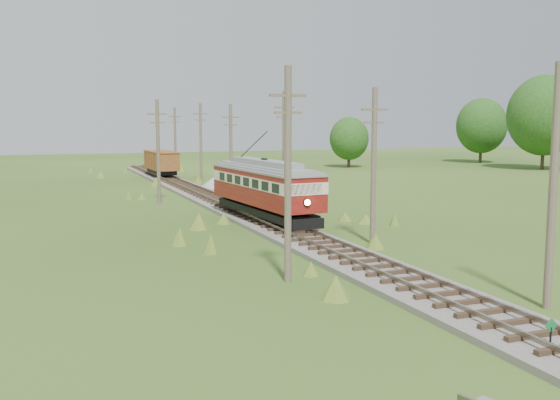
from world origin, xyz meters
name	(u,v)px	position (x,y,z in m)	size (l,w,h in m)	color
railbed_main	(232,207)	(0.00, 34.00, 0.19)	(3.60, 96.00, 0.57)	#605B54
switch_marker	(551,333)	(-0.20, 1.50, 0.63)	(0.45, 0.06, 1.08)	black
streetcar	(264,185)	(0.00, 26.53, 2.62)	(3.70, 12.39, 5.62)	black
gondola	(161,162)	(0.00, 63.03, 2.05)	(2.87, 8.34, 2.75)	black
gravel_pile	(215,183)	(3.11, 50.15, 0.53)	(3.11, 3.29, 1.13)	gray
utility_pole_r_1	(553,188)	(3.10, 5.00, 4.40)	(0.30, 0.30, 8.80)	brown
utility_pole_r_2	(374,164)	(3.30, 18.00, 4.42)	(1.60, 0.30, 8.60)	brown
utility_pole_r_3	(284,151)	(3.20, 31.00, 4.63)	(1.60, 0.30, 9.00)	brown
utility_pole_r_4	(231,148)	(3.00, 44.00, 4.32)	(1.60, 0.30, 8.40)	brown
utility_pole_r_5	(201,142)	(3.40, 57.00, 4.58)	(1.60, 0.30, 8.90)	brown
utility_pole_r_6	(175,140)	(3.20, 70.00, 4.47)	(1.60, 0.30, 8.70)	brown
utility_pole_l_a	(288,173)	(-4.20, 12.00, 4.63)	(1.60, 0.30, 9.00)	brown
utility_pole_l_b	(158,150)	(-4.50, 40.00, 4.42)	(1.60, 0.30, 8.60)	brown
tree_right_4	(545,115)	(54.00, 58.00, 7.75)	(10.50, 10.50, 13.53)	#38281C
tree_right_5	(482,126)	(56.00, 74.00, 6.19)	(8.40, 8.40, 10.82)	#38281C
tree_mid_b	(349,139)	(30.00, 72.00, 4.33)	(5.88, 5.88, 7.57)	#38281C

